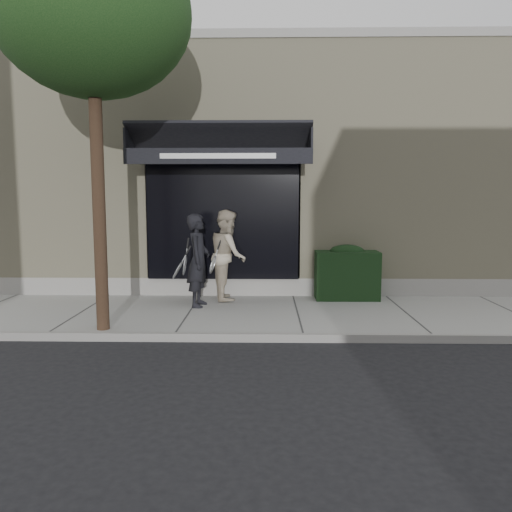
{
  "coord_description": "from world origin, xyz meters",
  "views": [
    {
      "loc": [
        -0.58,
        -9.08,
        2.22
      ],
      "look_at": [
        -0.78,
        0.6,
        1.09
      ],
      "focal_mm": 35.0,
      "sensor_mm": 36.0,
      "label": 1
    }
  ],
  "objects_px": {
    "hedge": "(347,273)",
    "street_tree": "(92,13)",
    "pedestrian_front": "(198,260)",
    "pedestrian_back": "(228,255)"
  },
  "relations": [
    {
      "from": "street_tree",
      "to": "pedestrian_back",
      "type": "distance_m",
      "value": 4.97
    },
    {
      "from": "hedge",
      "to": "pedestrian_front",
      "type": "height_order",
      "value": "pedestrian_front"
    },
    {
      "from": "hedge",
      "to": "pedestrian_back",
      "type": "relative_size",
      "value": 0.7
    },
    {
      "from": "hedge",
      "to": "pedestrian_back",
      "type": "distance_m",
      "value": 2.51
    },
    {
      "from": "street_tree",
      "to": "pedestrian_back",
      "type": "bearing_deg",
      "value": 53.06
    },
    {
      "from": "street_tree",
      "to": "pedestrian_back",
      "type": "xyz_separation_m",
      "value": [
        1.83,
        2.43,
        -3.93
      ]
    },
    {
      "from": "hedge",
      "to": "pedestrian_back",
      "type": "bearing_deg",
      "value": -177.23
    },
    {
      "from": "hedge",
      "to": "street_tree",
      "type": "xyz_separation_m",
      "value": [
        -4.3,
        -2.55,
        4.32
      ]
    },
    {
      "from": "street_tree",
      "to": "pedestrian_front",
      "type": "xyz_separation_m",
      "value": [
        1.31,
        1.75,
        -3.96
      ]
    },
    {
      "from": "hedge",
      "to": "street_tree",
      "type": "distance_m",
      "value": 6.61
    }
  ]
}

